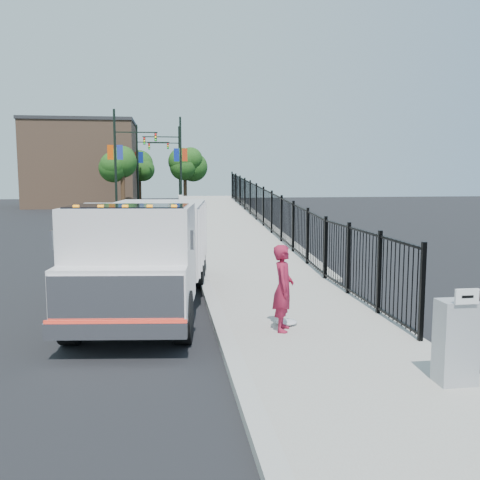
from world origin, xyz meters
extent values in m
plane|color=black|center=(0.00, 0.00, 0.00)|extent=(120.00, 120.00, 0.00)
cube|color=#9E998E|center=(1.93, -2.00, 0.06)|extent=(3.55, 12.00, 0.12)
cube|color=#ADAAA3|center=(0.00, -2.00, 0.08)|extent=(0.30, 12.00, 0.16)
cube|color=#9E998E|center=(2.12, 16.00, 0.00)|extent=(3.95, 24.06, 3.19)
cube|color=black|center=(3.55, 12.00, 0.90)|extent=(0.10, 28.00, 1.80)
cube|color=black|center=(-1.49, 1.98, 0.55)|extent=(1.80, 6.93, 0.22)
cube|color=silver|center=(-1.76, -0.32, 1.56)|extent=(2.61, 2.48, 2.02)
cube|color=silver|center=(-1.91, -1.58, 1.06)|extent=(2.44, 0.98, 1.01)
cube|color=silver|center=(-1.95, -1.95, 1.06)|extent=(2.31, 0.35, 0.86)
cube|color=silver|center=(-1.96, -2.03, 0.55)|extent=(2.43, 0.46, 0.28)
cube|color=#FF3520|center=(-1.96, -2.03, 0.71)|extent=(2.41, 0.33, 0.06)
cube|color=black|center=(-1.79, -0.57, 2.17)|extent=(2.36, 1.56, 0.86)
cube|color=silver|center=(-1.34, 3.28, 1.56)|extent=(2.90, 4.49, 1.72)
cube|color=silver|center=(-3.13, -1.18, 2.02)|extent=(0.07, 0.07, 0.35)
cube|color=silver|center=(-0.63, -1.47, 2.02)|extent=(0.07, 0.07, 0.35)
cube|color=orange|center=(-2.73, -0.82, 2.59)|extent=(0.11, 0.09, 0.06)
cube|color=orange|center=(-2.28, -0.87, 2.59)|extent=(0.11, 0.09, 0.06)
cube|color=orange|center=(-1.83, -0.93, 2.59)|extent=(0.11, 0.09, 0.06)
cube|color=orange|center=(-1.38, -0.98, 2.59)|extent=(0.11, 0.09, 0.06)
cube|color=orange|center=(-0.93, -1.03, 2.59)|extent=(0.11, 0.09, 0.06)
cylinder|color=black|center=(-2.89, -0.90, 0.50)|extent=(0.44, 1.04, 1.01)
cylinder|color=black|center=(-0.79, -1.15, 0.50)|extent=(0.44, 1.04, 1.01)
cylinder|color=black|center=(-2.32, 4.01, 0.50)|extent=(0.44, 1.04, 1.01)
cylinder|color=black|center=(-0.21, 3.76, 0.50)|extent=(0.44, 1.04, 1.01)
cylinder|color=black|center=(-2.19, 5.11, 0.50)|extent=(0.44, 1.04, 1.01)
cylinder|color=black|center=(-0.08, 4.86, 0.50)|extent=(0.44, 1.04, 1.01)
imported|color=maroon|center=(1.17, -1.00, 0.97)|extent=(0.57, 0.71, 1.71)
cube|color=gray|center=(3.10, -3.97, 0.75)|extent=(0.55, 0.40, 1.25)
cube|color=white|center=(3.10, -4.19, 1.48)|extent=(0.35, 0.04, 0.22)
ellipsoid|color=silver|center=(1.33, -0.60, 0.18)|extent=(0.45, 0.45, 0.11)
cylinder|color=black|center=(-4.75, 30.62, 4.00)|extent=(0.18, 0.18, 8.00)
cube|color=black|center=(-3.15, 30.62, 6.30)|extent=(3.20, 0.08, 0.08)
cube|color=black|center=(-1.71, 30.62, 5.95)|extent=(0.18, 0.22, 0.60)
cube|color=navy|center=(-4.40, 30.62, 4.80)|extent=(0.45, 0.04, 1.10)
cube|color=#E14807|center=(-5.10, 30.62, 4.80)|extent=(0.45, 0.04, 1.10)
cylinder|color=black|center=(0.31, 35.49, 4.00)|extent=(0.18, 0.18, 8.00)
cube|color=black|center=(-1.29, 35.49, 6.30)|extent=(3.20, 0.08, 0.08)
cube|color=black|center=(-2.73, 35.49, 5.95)|extent=(0.18, 0.22, 0.60)
cube|color=red|center=(0.66, 35.49, 4.80)|extent=(0.45, 0.04, 1.10)
cube|color=#0E2493|center=(-0.04, 35.49, 4.80)|extent=(0.45, 0.04, 1.10)
cylinder|color=black|center=(-3.74, 43.49, 4.00)|extent=(0.18, 0.18, 8.00)
cube|color=black|center=(-2.14, 43.49, 6.30)|extent=(3.20, 0.08, 0.08)
cube|color=black|center=(-0.70, 43.49, 5.95)|extent=(0.18, 0.22, 0.60)
cube|color=navy|center=(-3.39, 43.49, 4.80)|extent=(0.45, 0.04, 1.10)
cube|color=#EA4521|center=(-4.09, 43.49, 4.80)|extent=(0.45, 0.04, 1.10)
cylinder|color=black|center=(0.45, 44.76, 4.00)|extent=(0.18, 0.18, 8.00)
cube|color=black|center=(-1.15, 44.76, 6.30)|extent=(3.20, 0.08, 0.08)
cube|color=black|center=(-2.59, 44.76, 5.95)|extent=(0.18, 0.22, 0.60)
cube|color=#F14A10|center=(0.80, 44.76, 4.80)|extent=(0.45, 0.04, 1.10)
cube|color=#1017A4|center=(0.10, 44.76, 4.80)|extent=(0.45, 0.04, 1.10)
cylinder|color=#382314|center=(-4.58, 35.06, 1.60)|extent=(0.36, 0.36, 3.20)
sphere|color=#194714|center=(-4.58, 35.06, 4.00)|extent=(2.67, 2.67, 2.67)
cylinder|color=#382314|center=(0.83, 40.17, 1.60)|extent=(0.36, 0.36, 3.20)
sphere|color=#194714|center=(0.83, 40.17, 4.00)|extent=(2.56, 2.56, 2.56)
cylinder|color=#382314|center=(-3.77, 47.99, 1.60)|extent=(0.36, 0.36, 3.20)
sphere|color=#194714|center=(-3.77, 47.99, 4.00)|extent=(3.00, 3.00, 3.00)
cube|color=#8C664C|center=(-9.00, 44.00, 4.00)|extent=(10.00, 10.00, 8.00)
camera|label=1|loc=(-1.10, -11.04, 3.20)|focal=40.00mm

